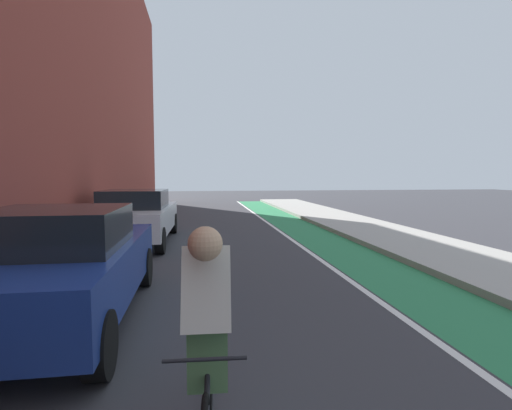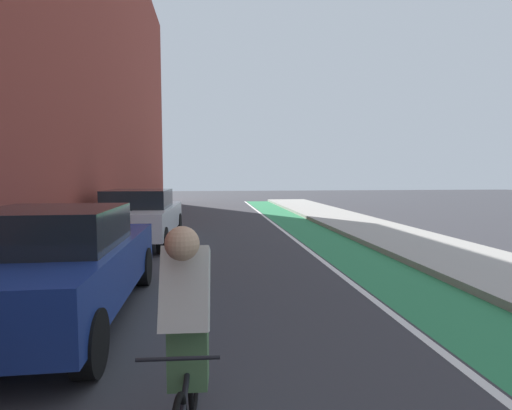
# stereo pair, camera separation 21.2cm
# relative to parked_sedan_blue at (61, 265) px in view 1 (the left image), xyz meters

# --- Properties ---
(ground_plane) EXTENTS (77.60, 77.60, 0.00)m
(ground_plane) POSITION_rel_parked_sedan_blue_xyz_m (2.59, 3.34, -0.78)
(ground_plane) COLOR #38383D
(bike_lane_paint) EXTENTS (1.60, 35.27, 0.00)m
(bike_lane_paint) POSITION_rel_parked_sedan_blue_xyz_m (5.43, 5.34, -0.78)
(bike_lane_paint) COLOR #2D8451
(bike_lane_paint) RESTS_ON ground
(lane_divider_stripe) EXTENTS (0.12, 35.27, 0.00)m
(lane_divider_stripe) POSITION_rel_parked_sedan_blue_xyz_m (4.53, 5.34, -0.78)
(lane_divider_stripe) COLOR white
(lane_divider_stripe) RESTS_ON ground
(sidewalk_right) EXTENTS (2.76, 35.27, 0.14)m
(sidewalk_right) POSITION_rel_parked_sedan_blue_xyz_m (7.61, 5.34, -0.71)
(sidewalk_right) COLOR #A8A59E
(sidewalk_right) RESTS_ON ground
(building_facade_left) EXTENTS (4.15, 35.27, 12.30)m
(building_facade_left) POSITION_rel_parked_sedan_blue_xyz_m (-2.85, 5.32, 5.36)
(building_facade_left) COLOR brown
(building_facade_left) RESTS_ON ground
(parked_sedan_blue) EXTENTS (1.91, 4.26, 1.53)m
(parked_sedan_blue) POSITION_rel_parked_sedan_blue_xyz_m (0.00, 0.00, 0.00)
(parked_sedan_blue) COLOR navy
(parked_sedan_blue) RESTS_ON ground
(parked_sedan_white) EXTENTS (2.05, 4.58, 1.53)m
(parked_sedan_white) POSITION_rel_parked_sedan_blue_xyz_m (-0.00, 6.09, 0.00)
(parked_sedan_white) COLOR silver
(parked_sedan_white) RESTS_ON ground
(cyclist_mid) EXTENTS (0.48, 1.75, 1.63)m
(cyclist_mid) POSITION_rel_parked_sedan_blue_xyz_m (1.84, -2.64, 0.07)
(cyclist_mid) COLOR black
(cyclist_mid) RESTS_ON ground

